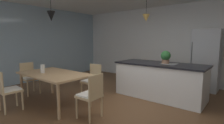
{
  "coord_description": "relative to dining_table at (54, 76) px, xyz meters",
  "views": [
    {
      "loc": [
        2.06,
        -2.83,
        1.5
      ],
      "look_at": [
        -0.27,
        0.05,
        1.02
      ],
      "focal_mm": 27.51,
      "sensor_mm": 36.0,
      "label": 1
    }
  ],
  "objects": [
    {
      "name": "chair_far_right",
      "position": [
        0.38,
        0.86,
        -0.19
      ],
      "size": [
        0.41,
        0.41,
        0.87
      ],
      "color": "tan",
      "rests_on": "ground_plane"
    },
    {
      "name": "chair_near_left",
      "position": [
        -0.39,
        -0.86,
        -0.19
      ],
      "size": [
        0.42,
        0.42,
        0.87
      ],
      "color": "tan",
      "rests_on": "ground_plane"
    },
    {
      "name": "ground_plane",
      "position": [
        1.45,
        0.64,
        -0.69
      ],
      "size": [
        10.0,
        8.4,
        0.04
      ],
      "primitive_type": "cube",
      "color": "brown"
    },
    {
      "name": "chair_window_end",
      "position": [
        -1.23,
        -0.0,
        -0.19
      ],
      "size": [
        0.4,
        0.4,
        0.87
      ],
      "color": "tan",
      "rests_on": "ground_plane"
    },
    {
      "name": "dining_table",
      "position": [
        0.0,
        0.0,
        0.0
      ],
      "size": [
        1.71,
        0.98,
        0.73
      ],
      "color": "tan",
      "rests_on": "ground_plane"
    },
    {
      "name": "chair_kitchen_end",
      "position": [
        1.23,
        0.0,
        -0.19
      ],
      "size": [
        0.42,
        0.42,
        0.87
      ],
      "color": "tan",
      "rests_on": "ground_plane"
    },
    {
      "name": "wall_back_kitchen",
      "position": [
        1.45,
        3.9,
        0.68
      ],
      "size": [
        10.0,
        0.12,
        2.7
      ],
      "primitive_type": "cube",
      "color": "white",
      "rests_on": "ground_plane"
    },
    {
      "name": "refrigerator",
      "position": [
        2.5,
        3.5,
        0.24
      ],
      "size": [
        0.73,
        0.67,
        1.81
      ],
      "color": "#B2B5B7",
      "rests_on": "ground_plane"
    },
    {
      "name": "potted_plant_on_island",
      "position": [
        1.85,
        2.01,
        0.41
      ],
      "size": [
        0.24,
        0.24,
        0.33
      ],
      "color": "#8C664C",
      "rests_on": "kitchen_island"
    },
    {
      "name": "kitchen_island",
      "position": [
        1.72,
        2.01,
        -0.21
      ],
      "size": [
        2.26,
        0.95,
        0.91
      ],
      "color": "white",
      "rests_on": "ground_plane"
    },
    {
      "name": "pendant_over_table",
      "position": [
        -0.09,
        0.05,
        1.37
      ],
      "size": [
        0.18,
        0.18,
        0.77
      ],
      "color": "black"
    },
    {
      "name": "vase_on_dining_table",
      "position": [
        -0.23,
        -0.15,
        0.16
      ],
      "size": [
        0.1,
        0.1,
        0.19
      ],
      "color": "silver",
      "rests_on": "dining_table"
    },
    {
      "name": "window_wall_left_glazing",
      "position": [
        -2.61,
        0.64,
        0.68
      ],
      "size": [
        0.06,
        8.4,
        2.7
      ],
      "primitive_type": "cube",
      "color": "#9EB7C6",
      "rests_on": "ground_plane"
    },
    {
      "name": "pendant_over_island_main",
      "position": [
        1.28,
        2.01,
        1.41
      ],
      "size": [
        0.2,
        0.2,
        0.72
      ],
      "color": "black"
    }
  ]
}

